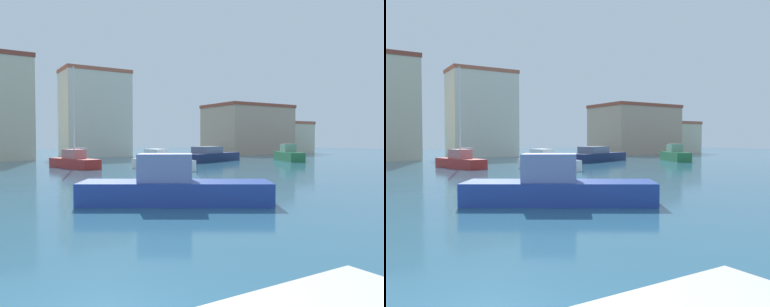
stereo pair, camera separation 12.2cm
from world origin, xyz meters
TOP-DOWN VIEW (x-y plane):
  - water at (15.00, 20.00)m, footprint 160.00×160.00m
  - sailboat_red_distant_east at (8.03, 29.06)m, footprint 3.00×6.01m
  - motorboat_white_center_channel at (13.41, 23.47)m, footprint 2.95×6.13m
  - motorboat_navy_near_pier at (23.63, 31.52)m, footprint 9.28×6.09m
  - motorboat_green_far_left at (31.68, 27.36)m, footprint 4.02×5.93m
  - motorboat_blue_outer_mooring at (6.17, 8.60)m, footprint 6.97×5.37m
  - warehouse_block at (16.58, 49.64)m, footprint 9.11×5.83m
  - harbor_office at (42.59, 47.42)m, footprint 13.38×9.77m
  - yacht_club at (47.71, 45.68)m, footprint 13.71×5.62m

SIDE VIEW (x-z plane):
  - water at x=15.00m, z-range 0.00..0.00m
  - motorboat_white_center_channel at x=13.41m, z-range -0.27..1.38m
  - motorboat_blue_outer_mooring at x=6.17m, z-range -0.33..1.54m
  - motorboat_navy_near_pier at x=23.63m, z-range -0.22..1.43m
  - sailboat_red_distant_east at x=8.03m, z-range -3.66..4.87m
  - motorboat_green_far_left at x=31.68m, z-range -0.28..1.65m
  - yacht_club at x=47.71m, z-range 0.01..5.65m
  - harbor_office at x=42.59m, z-range 0.01..8.31m
  - warehouse_block at x=16.58m, z-range 0.01..12.18m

